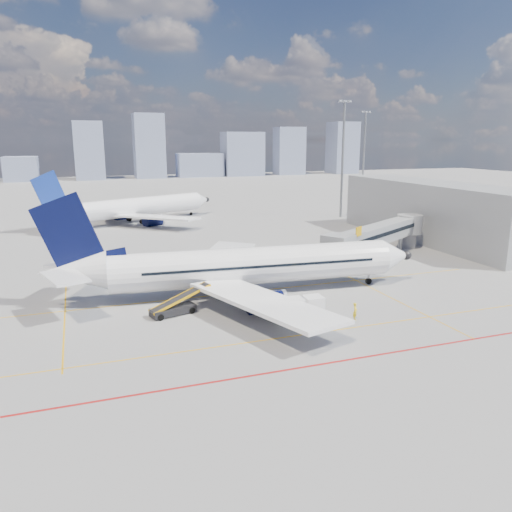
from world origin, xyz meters
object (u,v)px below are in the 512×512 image
(second_aircraft, at_px, (132,208))
(cargo_dolly, at_px, (303,308))
(belt_loader, at_px, (174,308))
(baggage_tug, at_px, (285,307))
(ramp_worker, at_px, (355,312))
(main_aircraft, at_px, (238,267))

(second_aircraft, distance_m, cargo_dolly, 65.57)
(belt_loader, bearing_deg, baggage_tug, -35.66)
(belt_loader, xyz_separation_m, ramp_worker, (16.20, -7.49, 0.19))
(second_aircraft, height_order, belt_loader, second_aircraft)
(baggage_tug, height_order, belt_loader, belt_loader)
(belt_loader, distance_m, ramp_worker, 17.85)
(baggage_tug, relative_size, cargo_dolly, 0.63)
(cargo_dolly, xyz_separation_m, belt_loader, (-11.52, 5.69, -0.56))
(main_aircraft, distance_m, second_aircraft, 55.31)
(ramp_worker, bearing_deg, belt_loader, 103.00)
(baggage_tug, relative_size, ramp_worker, 1.51)
(second_aircraft, bearing_deg, main_aircraft, -108.72)
(baggage_tug, bearing_deg, second_aircraft, 112.45)
(main_aircraft, relative_size, second_aircraft, 1.11)
(belt_loader, relative_size, ramp_worker, 3.76)
(second_aircraft, height_order, baggage_tug, second_aircraft)
(main_aircraft, xyz_separation_m, baggage_tug, (2.38, -7.83, -2.42))
(second_aircraft, distance_m, ramp_worker, 68.16)
(second_aircraft, relative_size, ramp_worker, 21.93)
(cargo_dolly, bearing_deg, baggage_tug, 120.00)
(second_aircraft, xyz_separation_m, ramp_worker, (13.96, -66.68, -2.34))
(cargo_dolly, bearing_deg, main_aircraft, 111.91)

